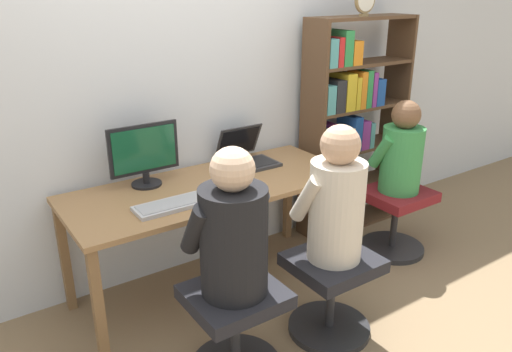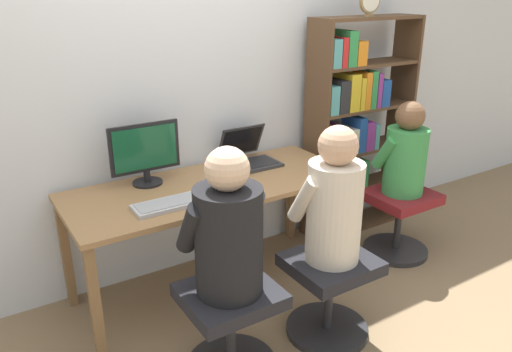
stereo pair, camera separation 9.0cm
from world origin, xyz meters
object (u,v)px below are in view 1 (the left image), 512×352
object	(u,v)px
office_chair_right	(331,288)
laptop	(248,156)
office_chair_side	(395,215)
person_at_monitor	(233,231)
desktop_monitor	(144,155)
person_at_laptop	(336,201)
keyboard	(172,205)
desk_clock	(365,1)
office_chair_left	(235,324)
bookshelf	(346,133)
person_near_shelf	(402,152)

from	to	relation	value
office_chair_right	laptop	bearing A→B (deg)	86.70
laptop	office_chair_side	size ratio (longest dim) A/B	0.72
person_at_monitor	office_chair_side	size ratio (longest dim) A/B	1.51
desktop_monitor	person_at_laptop	bearing A→B (deg)	-54.85
person_at_monitor	office_chair_right	bearing A→B (deg)	-3.69
keyboard	person_at_monitor	distance (m)	0.53
keyboard	person_at_laptop	distance (m)	0.87
desk_clock	office_chair_side	bearing A→B (deg)	-86.33
laptop	office_chair_left	size ratio (longest dim) A/B	0.72
keyboard	laptop	bearing A→B (deg)	26.13
desktop_monitor	person_at_laptop	distance (m)	1.14
office_chair_right	person_at_laptop	size ratio (longest dim) A/B	0.65
keyboard	bookshelf	world-z (taller)	bookshelf
person_near_shelf	office_chair_left	bearing A→B (deg)	-166.02
bookshelf	desk_clock	bearing A→B (deg)	-53.45
keyboard	office_chair_right	distance (m)	0.98
person_at_laptop	person_near_shelf	size ratio (longest dim) A/B	1.13
office_chair_side	person_near_shelf	world-z (taller)	person_near_shelf
office_chair_left	office_chair_side	distance (m)	1.66
office_chair_side	bookshelf	bearing A→B (deg)	98.12
person_at_laptop	person_near_shelf	world-z (taller)	person_at_laptop
desktop_monitor	bookshelf	size ratio (longest dim) A/B	0.26
desk_clock	person_near_shelf	size ratio (longest dim) A/B	0.30
desktop_monitor	office_chair_left	xyz separation A→B (m)	(0.05, -0.90, -0.64)
desk_clock	office_chair_left	bearing A→B (deg)	-152.51
office_chair_side	office_chair_right	bearing A→B (deg)	-156.90
laptop	bookshelf	size ratio (longest dim) A/B	0.21
office_chair_right	person_at_monitor	bearing A→B (deg)	176.31
person_at_monitor	office_chair_side	bearing A→B (deg)	13.65
desktop_monitor	person_near_shelf	xyz separation A→B (m)	(1.66, -0.50, -0.16)
desktop_monitor	office_chair_side	world-z (taller)	desktop_monitor
person_at_laptop	person_near_shelf	distance (m)	1.09
desktop_monitor	office_chair_right	xyz separation A→B (m)	(0.65, -0.93, -0.64)
desktop_monitor	desk_clock	xyz separation A→B (m)	(1.63, -0.07, 0.82)
desktop_monitor	person_at_monitor	xyz separation A→B (m)	(0.05, -0.89, -0.13)
office_chair_right	office_chair_side	size ratio (longest dim) A/B	1.00
laptop	person_at_laptop	xyz separation A→B (m)	(-0.05, -0.91, 0.03)
office_chair_right	desk_clock	xyz separation A→B (m)	(0.98, 0.86, 1.46)
laptop	office_chair_right	bearing A→B (deg)	-93.30
desktop_monitor	desk_clock	bearing A→B (deg)	-2.58
keyboard	office_chair_side	xyz separation A→B (m)	(1.67, -0.13, -0.46)
laptop	person_near_shelf	xyz separation A→B (m)	(0.95, -0.48, -0.02)
office_chair_left	office_chair_side	world-z (taller)	same
office_chair_right	office_chair_left	bearing A→B (deg)	176.80
keyboard	person_near_shelf	xyz separation A→B (m)	(1.67, -0.13, 0.02)
person_at_laptop	person_at_monitor	bearing A→B (deg)	176.80
laptop	person_at_monitor	distance (m)	1.09
laptop	person_near_shelf	bearing A→B (deg)	-26.60
desktop_monitor	desk_clock	world-z (taller)	desk_clock
desktop_monitor	keyboard	world-z (taller)	desktop_monitor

